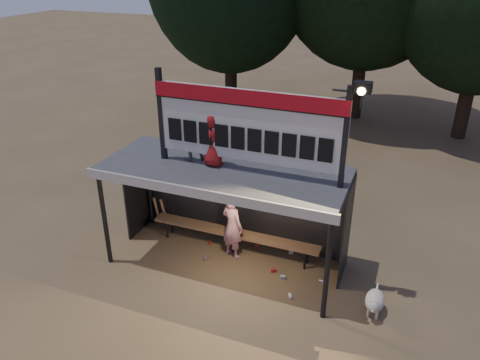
% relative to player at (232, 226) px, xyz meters
% --- Properties ---
extents(ground, '(80.00, 80.00, 0.00)m').
position_rel_player_xyz_m(ground, '(-0.05, -0.33, -0.77)').
color(ground, brown).
rests_on(ground, ground).
extents(player, '(0.66, 0.55, 1.54)m').
position_rel_player_xyz_m(player, '(0.00, 0.00, 0.00)').
color(player, silver).
rests_on(player, ground).
extents(child_a, '(0.72, 0.69, 1.17)m').
position_rel_player_xyz_m(child_a, '(-0.83, -0.17, 2.14)').
color(child_a, slate).
rests_on(child_a, dugout_shelter).
extents(child_b, '(0.60, 0.46, 1.10)m').
position_rel_player_xyz_m(child_b, '(-0.28, -0.27, 2.10)').
color(child_b, maroon).
rests_on(child_b, dugout_shelter).
extents(dugout_shelter, '(5.10, 2.08, 2.32)m').
position_rel_player_xyz_m(dugout_shelter, '(-0.05, -0.08, 1.08)').
color(dugout_shelter, '#3D3D3F').
rests_on(dugout_shelter, ground).
extents(scoreboard_assembly, '(4.10, 0.27, 1.99)m').
position_rel_player_xyz_m(scoreboard_assembly, '(0.51, -0.34, 2.55)').
color(scoreboard_assembly, black).
rests_on(scoreboard_assembly, dugout_shelter).
extents(bench, '(4.00, 0.35, 0.48)m').
position_rel_player_xyz_m(bench, '(-0.05, 0.22, -0.34)').
color(bench, brown).
rests_on(bench, ground).
extents(dog, '(0.36, 0.81, 0.49)m').
position_rel_player_xyz_m(dog, '(3.23, -0.78, -0.49)').
color(dog, beige).
rests_on(dog, ground).
extents(bats, '(0.47, 0.32, 0.84)m').
position_rel_player_xyz_m(bats, '(-2.03, 0.49, -0.34)').
color(bats, '#986D46').
rests_on(bats, ground).
extents(litter, '(2.91, 1.60, 0.08)m').
position_rel_player_xyz_m(litter, '(0.83, -0.11, -0.73)').
color(litter, red).
rests_on(litter, ground).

